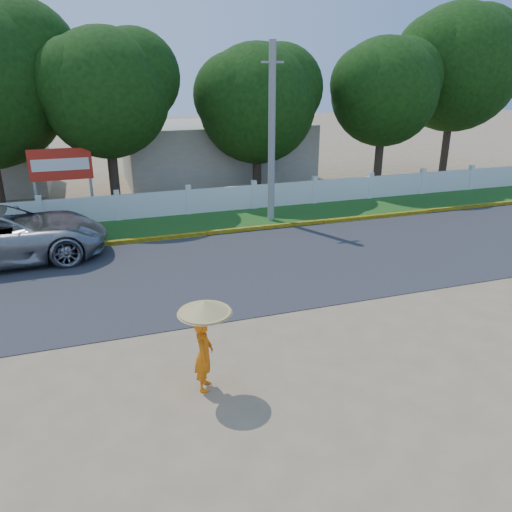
% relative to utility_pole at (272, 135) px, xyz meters
% --- Properties ---
extents(ground, '(120.00, 120.00, 0.00)m').
position_rel_utility_pole_xyz_m(ground, '(-3.09, -9.20, -3.52)').
color(ground, '#9E8460').
rests_on(ground, ground).
extents(road, '(60.00, 7.00, 0.02)m').
position_rel_utility_pole_xyz_m(road, '(-3.09, -4.70, -3.51)').
color(road, '#38383A').
rests_on(road, ground).
extents(grass_verge, '(60.00, 3.50, 0.03)m').
position_rel_utility_pole_xyz_m(grass_verge, '(-3.09, 0.55, -3.50)').
color(grass_verge, '#2D601E').
rests_on(grass_verge, ground).
extents(curb, '(40.00, 0.18, 0.16)m').
position_rel_utility_pole_xyz_m(curb, '(-3.09, -1.15, -3.44)').
color(curb, yellow).
rests_on(curb, ground).
extents(fence, '(40.00, 0.10, 1.10)m').
position_rel_utility_pole_xyz_m(fence, '(-3.09, 2.00, -2.97)').
color(fence, silver).
rests_on(fence, ground).
extents(building_near, '(10.00, 6.00, 3.20)m').
position_rel_utility_pole_xyz_m(building_near, '(-0.09, 8.80, -1.92)').
color(building_near, '#B7AD99').
rests_on(building_near, ground).
extents(utility_pole, '(0.28, 0.28, 7.04)m').
position_rel_utility_pole_xyz_m(utility_pole, '(0.00, 0.00, 0.00)').
color(utility_pole, gray).
rests_on(utility_pole, ground).
extents(vehicle, '(6.78, 3.46, 1.83)m').
position_rel_utility_pole_xyz_m(vehicle, '(-10.00, -1.74, -2.60)').
color(vehicle, '#989A9F').
rests_on(vehicle, ground).
extents(monk_with_parasol, '(1.05, 1.05, 1.91)m').
position_rel_utility_pole_xyz_m(monk_with_parasol, '(-5.32, -10.70, -2.28)').
color(monk_with_parasol, orange).
rests_on(monk_with_parasol, ground).
extents(billboard, '(2.50, 0.13, 2.95)m').
position_rel_utility_pole_xyz_m(billboard, '(-8.15, 3.10, -1.38)').
color(billboard, gray).
rests_on(billboard, ground).
extents(tree_row, '(31.28, 7.74, 9.53)m').
position_rel_utility_pole_xyz_m(tree_row, '(0.83, 5.27, 1.77)').
color(tree_row, '#473828').
rests_on(tree_row, ground).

